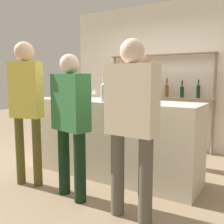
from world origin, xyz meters
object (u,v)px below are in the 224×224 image
at_px(counter_bottle_1, 57,89).
at_px(customer_left, 26,100).
at_px(counter_bottle_2, 104,91).
at_px(ice_bucket, 121,93).
at_px(wine_glass, 94,92).
at_px(customer_center, 71,116).
at_px(server_behind_counter, 142,98).
at_px(customer_right, 132,117).
at_px(counter_bottle_0, 75,90).

relative_size(counter_bottle_1, customer_left, 0.20).
relative_size(counter_bottle_2, ice_bucket, 1.85).
bearing_deg(counter_bottle_1, wine_glass, -6.81).
height_order(counter_bottle_2, customer_center, customer_center).
relative_size(server_behind_counter, customer_left, 0.96).
height_order(counter_bottle_1, counter_bottle_2, same).
bearing_deg(customer_right, wine_glass, 53.83).
relative_size(ice_bucket, customer_left, 0.11).
xyz_separation_m(counter_bottle_2, customer_right, (0.74, -0.65, -0.19)).
bearing_deg(ice_bucket, counter_bottle_0, -171.39).
xyz_separation_m(wine_glass, customer_left, (-0.50, -0.76, -0.08)).
bearing_deg(customer_left, counter_bottle_2, -66.29).
xyz_separation_m(ice_bucket, customer_center, (-0.09, -0.98, -0.21)).
bearing_deg(server_behind_counter, customer_right, 26.12).
bearing_deg(customer_left, counter_bottle_1, 3.29).
bearing_deg(customer_left, customer_center, -104.77).
distance_m(wine_glass, server_behind_counter, 0.95).
height_order(ice_bucket, customer_right, customer_right).
bearing_deg(customer_center, ice_bucket, 8.59).
xyz_separation_m(wine_glass, server_behind_counter, (0.32, 0.89, -0.14)).
distance_m(counter_bottle_1, customer_right, 2.01).
distance_m(ice_bucket, customer_right, 1.26).
relative_size(counter_bottle_0, server_behind_counter, 0.20).
bearing_deg(counter_bottle_0, counter_bottle_1, -176.63).
bearing_deg(counter_bottle_2, customer_right, -41.43).
height_order(customer_right, customer_center, customer_right).
bearing_deg(server_behind_counter, customer_center, 0.52).
distance_m(customer_left, customer_center, 0.72).
distance_m(counter_bottle_0, counter_bottle_1, 0.34).
height_order(server_behind_counter, customer_left, customer_left).
distance_m(counter_bottle_2, server_behind_counter, 1.06).
relative_size(customer_right, customer_left, 0.96).
distance_m(counter_bottle_0, wine_glass, 0.46).
height_order(counter_bottle_2, server_behind_counter, server_behind_counter).
height_order(counter_bottle_0, customer_center, customer_center).
xyz_separation_m(counter_bottle_1, ice_bucket, (1.09, 0.13, -0.04)).
bearing_deg(counter_bottle_1, server_behind_counter, 35.70).
xyz_separation_m(counter_bottle_0, server_behind_counter, (0.77, 0.77, -0.16)).
xyz_separation_m(counter_bottle_0, wine_glass, (0.45, -0.11, -0.02)).
xyz_separation_m(wine_glass, customer_right, (1.00, -0.81, -0.17)).
height_order(counter_bottle_1, ice_bucket, counter_bottle_1).
distance_m(ice_bucket, customer_center, 1.01).
bearing_deg(customer_center, counter_bottle_0, 50.85).
relative_size(wine_glass, ice_bucket, 0.80).
bearing_deg(ice_bucket, counter_bottle_1, -173.01).
distance_m(counter_bottle_0, server_behind_counter, 1.10).
bearing_deg(customer_right, counter_bottle_0, 60.26).
bearing_deg(wine_glass, customer_left, -122.92).
bearing_deg(customer_right, counter_bottle_2, 51.29).
bearing_deg(customer_left, wine_glass, -48.30).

